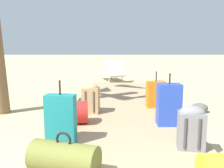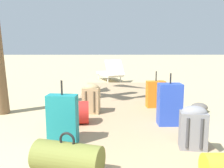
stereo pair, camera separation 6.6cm
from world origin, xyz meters
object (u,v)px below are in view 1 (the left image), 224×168
Objects in this scene: suitcase_teal at (61,119)px; suitcase_orange at (156,94)px; duffel_bag_olive at (64,158)px; duffel_bag_red at (70,112)px; backpack_tan at (91,97)px; lounge_chair at (112,73)px; suitcase_blue at (169,104)px; backpack_grey at (191,127)px.

suitcase_orange is at bearing 49.96° from suitcase_teal.
duffel_bag_red is at bearing 97.97° from duffel_bag_olive.
lounge_chair is at bearing 85.35° from backpack_tan.
suitcase_blue reaches higher than suitcase_orange.
suitcase_blue is at bearing -28.15° from backpack_tan.
backpack_tan is (0.07, 2.14, 0.13)m from duffel_bag_olive.
suitcase_orange is 0.45× the size of lounge_chair.
duffel_bag_red is 5.13m from lounge_chair.
duffel_bag_red is at bearing 149.71° from backpack_grey.
suitcase_blue is at bearing -79.93° from lounge_chair.
backpack_tan is 4.48m from lounge_chair.
backpack_tan is (-1.28, 0.68, -0.04)m from suitcase_blue.
suitcase_orange is (-0.01, 1.10, -0.06)m from suitcase_blue.
suitcase_blue is at bearing -89.42° from suitcase_orange.
backpack_tan is at bearing 79.69° from suitcase_teal.
duffel_bag_olive is at bearing -117.49° from suitcase_orange.
suitcase_teal is at bearing -130.04° from suitcase_orange.
lounge_chair is at bearing 102.57° from suitcase_orange.
suitcase_teal is at bearing -155.05° from suitcase_blue.
suitcase_teal is 5.89m from lounge_chair.
suitcase_orange is at bearing 34.01° from duffel_bag_red.
suitcase_orange is at bearing 90.58° from suitcase_blue.
suitcase_teal is 1.36× the size of duffel_bag_red.
suitcase_teal is 1.69m from suitcase_blue.
backpack_grey is 1.88m from duffel_bag_red.
duffel_bag_red is (-1.55, 0.05, -0.15)m from suitcase_blue.
duffel_bag_olive is 2.15m from backpack_tan.
duffel_bag_red is at bearing 91.83° from suitcase_teal.
lounge_chair is at bearing 99.24° from backpack_grey.
suitcase_blue is at bearing 24.95° from suitcase_teal.
backpack_grey is (1.41, 0.57, 0.12)m from duffel_bag_olive.
suitcase_teal reaches higher than duffel_bag_red.
suitcase_teal is at bearing -100.31° from backpack_tan.
suitcase_teal is at bearing -96.01° from lounge_chair.
lounge_chair is (0.64, 5.09, 0.07)m from duffel_bag_red.
duffel_bag_olive is 0.45× the size of lounge_chair.
suitcase_orange is 4.15m from lounge_chair.
duffel_bag_olive is at bearing -82.03° from duffel_bag_red.
suitcase_blue reaches higher than lounge_chair.
backpack_tan reaches higher than duffel_bag_red.
suitcase_blue reaches higher than backpack_tan.
duffel_bag_red is (-0.28, -0.63, -0.11)m from backpack_tan.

